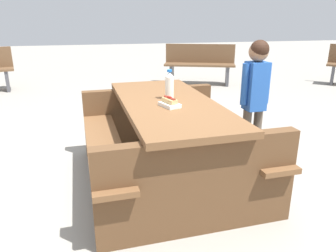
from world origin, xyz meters
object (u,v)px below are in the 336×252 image
soda_bottle (169,86)px  hotdog_tray (170,103)px  picnic_table (168,135)px  child_in_coat (256,87)px  park_bench_near (200,63)px

soda_bottle → hotdog_tray: 0.26m
picnic_table → child_in_coat: bearing=103.6°
hotdog_tray → child_in_coat: bearing=112.9°
picnic_table → hotdog_tray: (0.18, -0.03, 0.34)m
child_in_coat → soda_bottle: bearing=-79.7°
soda_bottle → park_bench_near: soda_bottle is taller
hotdog_tray → soda_bottle: bearing=167.3°
soda_bottle → park_bench_near: bearing=158.5°
hotdog_tray → park_bench_near: park_bench_near is taller
hotdog_tray → child_in_coat: child_in_coat is taller
hotdog_tray → park_bench_near: (-4.35, 1.67, -0.33)m
picnic_table → child_in_coat: 1.01m
child_in_coat → park_bench_near: bearing=169.6°
park_bench_near → child_in_coat: bearing=-10.4°
picnic_table → soda_bottle: (-0.06, 0.03, 0.42)m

